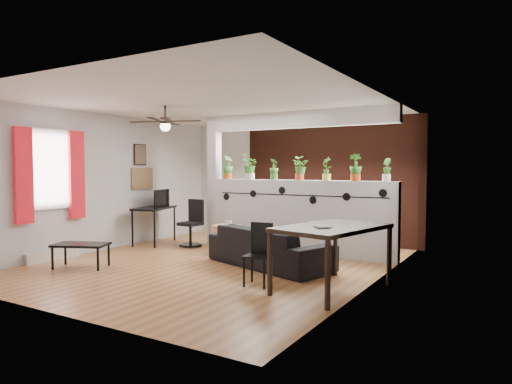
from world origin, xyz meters
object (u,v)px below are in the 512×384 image
object	(u,v)px
cup	(229,223)
dining_table	(332,233)
potted_plant_3	(299,167)
potted_plant_4	(327,168)
potted_plant_0	(228,167)
coffee_table	(81,246)
potted_plant_1	(250,166)
sofa	(269,248)
computer_desk	(154,211)
folding_chair	(260,248)
potted_plant_5	(356,167)
potted_plant_6	(387,169)
cube_shelf	(226,239)
office_chair	(192,226)
potted_plant_2	(274,169)
ceiling_fan	(165,123)

from	to	relation	value
cup	dining_table	distance (m)	2.98
potted_plant_3	potted_plant_4	distance (m)	0.53
potted_plant_0	coffee_table	distance (m)	3.22
potted_plant_1	sofa	bearing A→B (deg)	-48.20
computer_desk	folding_chair	bearing A→B (deg)	-26.13
potted_plant_5	potted_plant_6	world-z (taller)	potted_plant_5
cup	potted_plant_4	bearing A→B (deg)	20.19
potted_plant_1	cube_shelf	bearing A→B (deg)	-103.05
office_chair	potted_plant_2	bearing A→B (deg)	13.78
potted_plant_2	potted_plant_5	xyz separation A→B (m)	(1.58, 0.00, 0.03)
potted_plant_0	dining_table	bearing A→B (deg)	-34.52
potted_plant_4	dining_table	distance (m)	2.42
potted_plant_3	coffee_table	distance (m)	3.95
potted_plant_3	folding_chair	distance (m)	2.58
potted_plant_1	potted_plant_3	distance (m)	1.05
sofa	computer_desk	xyz separation A→B (m)	(-3.11, 0.69, 0.39)
potted_plant_6	computer_desk	xyz separation A→B (m)	(-4.63, -0.55, -0.86)
potted_plant_4	office_chair	size ratio (longest dim) A/B	0.45
potted_plant_1	potted_plant_6	distance (m)	2.63
folding_chair	coffee_table	xyz separation A→B (m)	(-2.94, -0.55, -0.15)
potted_plant_5	coffee_table	world-z (taller)	potted_plant_5
office_chair	potted_plant_6	bearing A→B (deg)	6.13
potted_plant_3	potted_plant_5	xyz separation A→B (m)	(1.05, 0.00, 0.01)
sofa	folding_chair	world-z (taller)	folding_chair
potted_plant_2	potted_plant_4	distance (m)	1.05
sofa	computer_desk	world-z (taller)	computer_desk
cube_shelf	computer_desk	distance (m)	1.91
potted_plant_0	potted_plant_6	bearing A→B (deg)	0.00
potted_plant_3	coffee_table	bearing A→B (deg)	-130.75
sofa	cube_shelf	size ratio (longest dim) A/B	3.97
potted_plant_6	potted_plant_2	bearing A→B (deg)	180.00
sofa	computer_desk	bearing A→B (deg)	5.82
ceiling_fan	potted_plant_3	bearing A→B (deg)	48.37
computer_desk	cup	bearing A→B (deg)	-2.01
ceiling_fan	cube_shelf	bearing A→B (deg)	71.17
potted_plant_2	office_chair	world-z (taller)	potted_plant_2
ceiling_fan	potted_plant_6	bearing A→B (deg)	29.51
potted_plant_0	folding_chair	xyz separation A→B (m)	(2.08, -2.29, -1.10)
potted_plant_0	folding_chair	world-z (taller)	potted_plant_0
cube_shelf	dining_table	bearing A→B (deg)	-33.10
coffee_table	dining_table	bearing A→B (deg)	11.00
potted_plant_0	computer_desk	distance (m)	1.81
cube_shelf	office_chair	distance (m)	1.01
potted_plant_6	dining_table	xyz separation A→B (m)	(-0.13, -2.08, -0.81)
sofa	cup	bearing A→B (deg)	-9.11
potted_plant_2	cup	distance (m)	1.33
ceiling_fan	sofa	world-z (taller)	ceiling_fan
potted_plant_2	computer_desk	size ratio (longest dim) A/B	0.34
potted_plant_3	dining_table	distance (m)	2.67
potted_plant_6	dining_table	size ratio (longest dim) A/B	0.23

